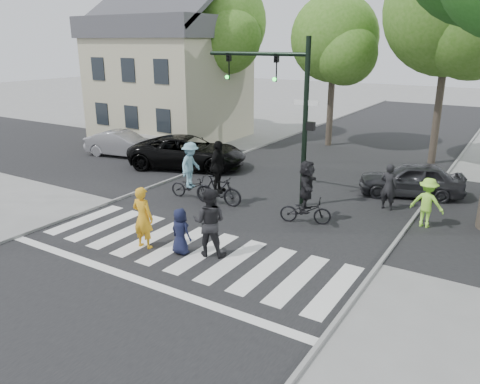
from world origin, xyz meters
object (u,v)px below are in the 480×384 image
(traffic_signal, at_px, (284,98))
(car_suv, at_px, (188,152))
(car_grey, at_px, (411,179))
(cyclist_right, at_px, (306,196))
(pedestrian_adult, at_px, (209,222))
(pedestrian_child, at_px, (180,231))
(cyclist_left, at_px, (191,175))
(pedestrian_woman, at_px, (143,218))
(car_silver, at_px, (123,144))
(cyclist_mid, at_px, (218,179))

(traffic_signal, height_order, car_suv, traffic_signal)
(car_grey, bearing_deg, cyclist_right, -43.80)
(pedestrian_adult, distance_m, car_grey, 9.28)
(pedestrian_child, distance_m, cyclist_left, 4.96)
(pedestrian_woman, relative_size, car_silver, 0.46)
(car_suv, xyz_separation_m, car_grey, (10.08, 1.22, -0.10))
(pedestrian_adult, bearing_deg, traffic_signal, -104.86)
(pedestrian_adult, relative_size, car_silver, 0.49)
(pedestrian_child, bearing_deg, cyclist_mid, -64.76)
(car_grey, bearing_deg, car_suv, -101.78)
(traffic_signal, height_order, pedestrian_woman, traffic_signal)
(pedestrian_adult, distance_m, cyclist_right, 3.91)
(pedestrian_adult, relative_size, cyclist_left, 0.90)
(pedestrian_adult, bearing_deg, cyclist_right, -128.26)
(traffic_signal, height_order, pedestrian_child, traffic_signal)
(cyclist_right, bearing_deg, car_silver, 163.12)
(cyclist_left, bearing_deg, traffic_signal, 24.89)
(pedestrian_woman, bearing_deg, cyclist_mid, -90.35)
(traffic_signal, distance_m, car_silver, 11.25)
(traffic_signal, xyz_separation_m, car_silver, (-10.55, 2.21, -3.24))
(traffic_signal, distance_m, pedestrian_child, 6.43)
(traffic_signal, height_order, pedestrian_adult, traffic_signal)
(pedestrian_adult, height_order, car_silver, pedestrian_adult)
(car_silver, bearing_deg, traffic_signal, -112.34)
(pedestrian_child, distance_m, car_suv, 9.62)
(traffic_signal, relative_size, car_silver, 1.49)
(cyclist_right, distance_m, car_silver, 12.76)
(cyclist_mid, height_order, car_grey, cyclist_mid)
(pedestrian_woman, distance_m, car_suv, 9.18)
(pedestrian_woman, bearing_deg, traffic_signal, -109.24)
(cyclist_right, bearing_deg, pedestrian_woman, -126.82)
(pedestrian_woman, relative_size, cyclist_right, 0.87)
(cyclist_left, bearing_deg, pedestrian_woman, -69.77)
(pedestrian_child, bearing_deg, car_suv, -48.03)
(pedestrian_adult, relative_size, cyclist_right, 0.92)
(cyclist_mid, height_order, car_silver, cyclist_mid)
(cyclist_mid, xyz_separation_m, car_silver, (-8.70, 3.73, -0.33))
(pedestrian_adult, bearing_deg, pedestrian_woman, -1.30)
(pedestrian_woman, height_order, car_silver, pedestrian_woman)
(cyclist_mid, xyz_separation_m, car_suv, (-4.29, 3.67, -0.23))
(traffic_signal, bearing_deg, pedestrian_woman, -105.04)
(car_suv, bearing_deg, cyclist_left, -160.41)
(cyclist_mid, height_order, car_suv, cyclist_mid)
(cyclist_left, bearing_deg, car_silver, 153.58)
(traffic_signal, height_order, car_grey, traffic_signal)
(pedestrian_woman, bearing_deg, cyclist_right, -131.02)
(pedestrian_child, relative_size, cyclist_right, 0.63)
(traffic_signal, distance_m, car_suv, 7.21)
(car_suv, relative_size, car_grey, 1.41)
(pedestrian_woman, xyz_separation_m, cyclist_left, (-1.60, 4.34, 0.03))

